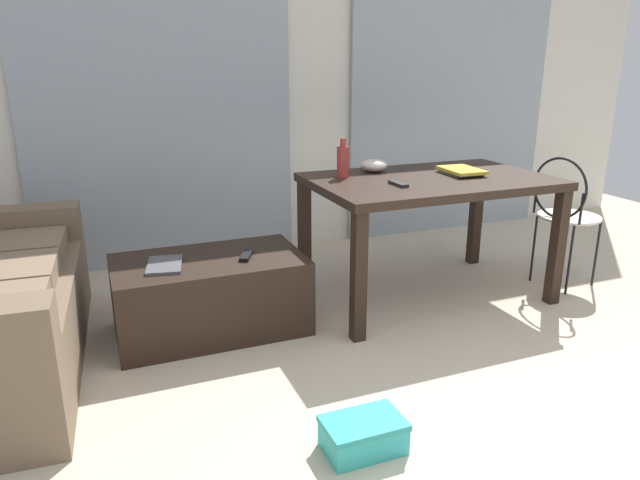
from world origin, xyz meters
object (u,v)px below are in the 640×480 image
object	(u,v)px
craft_table	(430,192)
bottle_near	(343,161)
magazine	(165,265)
shoebox	(363,435)
tv_remote_primary	(246,256)
wire_chair	(564,207)
book_stack	(461,171)
coffee_table	(210,294)
bowl	(374,165)
tv_remote_on_table	(398,184)

from	to	relation	value
craft_table	bottle_near	bearing A→B (deg)	157.80
magazine	shoebox	bearing A→B (deg)	-54.53
craft_table	tv_remote_primary	xyz separation A→B (m)	(-1.17, -0.04, -0.24)
wire_chair	bottle_near	xyz separation A→B (m)	(-1.39, 0.38, 0.32)
wire_chair	book_stack	xyz separation A→B (m)	(-0.67, 0.20, 0.24)
bottle_near	magazine	bearing A→B (deg)	-168.71
craft_table	magazine	bearing A→B (deg)	-179.24
magazine	bottle_near	bearing A→B (deg)	22.40
book_stack	shoebox	world-z (taller)	book_stack
wire_chair	book_stack	size ratio (longest dim) A/B	2.91
coffee_table	craft_table	bearing A→B (deg)	-0.63
book_stack	magazine	size ratio (longest dim) A/B	1.10
bowl	wire_chair	bearing A→B (deg)	-22.92
coffee_table	tv_remote_primary	bearing A→B (deg)	-16.36
bowl	book_stack	distance (m)	0.54
craft_table	tv_remote_primary	bearing A→B (deg)	-177.91
tv_remote_primary	book_stack	bearing A→B (deg)	28.21
bowl	magazine	xyz separation A→B (m)	(-1.36, -0.31, -0.38)
coffee_table	craft_table	distance (m)	1.44
tv_remote_on_table	tv_remote_primary	bearing A→B (deg)	172.62
bowl	tv_remote_on_table	distance (m)	0.43
wire_chair	bowl	size ratio (longest dim) A/B	5.13
wire_chair	bottle_near	distance (m)	1.47
book_stack	bottle_near	bearing A→B (deg)	165.57
coffee_table	magazine	world-z (taller)	magazine
book_stack	wire_chair	bearing A→B (deg)	-16.61
bottle_near	book_stack	xyz separation A→B (m)	(0.72, -0.19, -0.08)
craft_table	bottle_near	xyz separation A→B (m)	(-0.49, 0.20, 0.19)
bottle_near	magazine	size ratio (longest dim) A/B	0.86
magazine	shoebox	size ratio (longest dim) A/B	0.88
bowl	book_stack	bearing A→B (deg)	-31.05
bottle_near	shoebox	xyz separation A→B (m)	(-0.55, -1.44, -0.80)
coffee_table	wire_chair	distance (m)	2.29
craft_table	tv_remote_on_table	world-z (taller)	tv_remote_on_table
book_stack	shoebox	bearing A→B (deg)	-135.33
tv_remote_on_table	bottle_near	bearing A→B (deg)	118.85
shoebox	tv_remote_on_table	bearing A→B (deg)	56.09
wire_chair	magazine	xyz separation A→B (m)	(-2.49, 0.16, -0.11)
coffee_table	book_stack	distance (m)	1.69
wire_chair	magazine	world-z (taller)	wire_chair
wire_chair	coffee_table	bearing A→B (deg)	174.95
bottle_near	shoebox	size ratio (longest dim) A/B	0.76
bottle_near	book_stack	bearing A→B (deg)	-14.43
bottle_near	tv_remote_on_table	size ratio (longest dim) A/B	1.52
shoebox	magazine	bearing A→B (deg)	114.36
craft_table	magazine	world-z (taller)	craft_table
bottle_near	tv_remote_on_table	distance (m)	0.39
craft_table	bottle_near	world-z (taller)	bottle_near
bottle_near	magazine	world-z (taller)	bottle_near
bottle_near	craft_table	bearing A→B (deg)	-22.20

